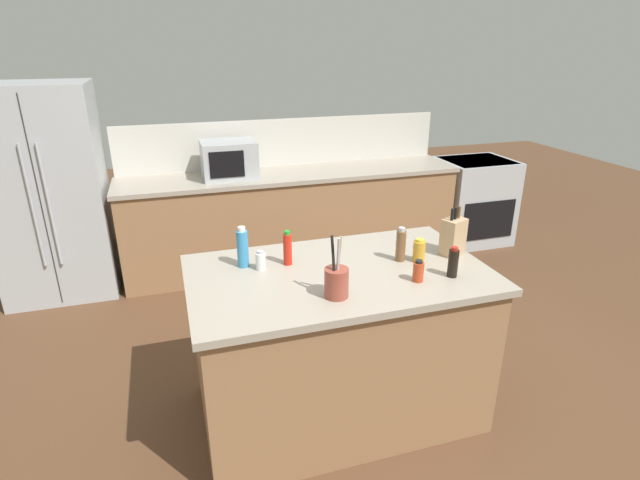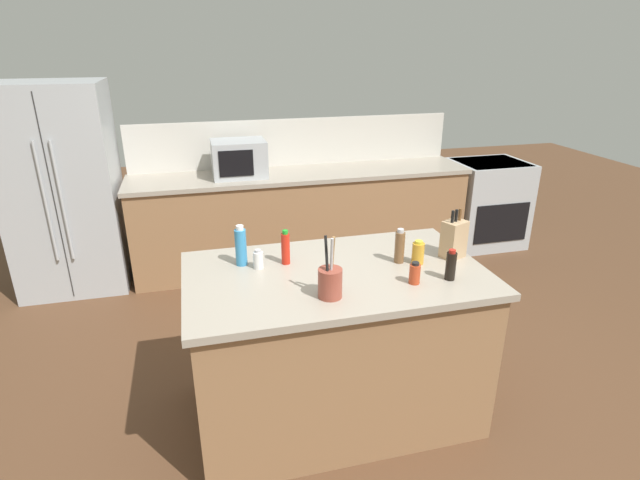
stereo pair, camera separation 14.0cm
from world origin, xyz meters
name	(u,v)px [view 1 (the left image)]	position (x,y,z in m)	size (l,w,h in m)	color
ground_plane	(337,408)	(0.00, 0.00, 0.00)	(14.00, 14.00, 0.00)	brown
back_counter_run	(293,219)	(0.30, 2.20, 0.47)	(3.26, 0.66, 0.94)	#936B47
wall_backsplash	(284,142)	(0.30, 2.52, 1.17)	(3.22, 0.03, 0.46)	beige
kitchen_island	(338,343)	(0.00, 0.00, 0.47)	(1.65, 0.97, 0.94)	#936B47
refrigerator	(50,193)	(-1.82, 2.25, 0.91)	(0.89, 0.75, 1.81)	#ADB2B7
range_oven	(473,200)	(2.35, 2.20, 0.47)	(0.76, 0.65, 0.92)	#ADB2B7
microwave	(229,159)	(-0.29, 2.20, 1.11)	(0.49, 0.39, 0.33)	#ADB2B7
knife_block	(453,236)	(0.71, 0.02, 1.05)	(0.16, 0.14, 0.29)	tan
utensil_crock	(336,281)	(-0.11, -0.27, 1.02)	(0.12, 0.12, 0.32)	brown
honey_jar	(419,251)	(0.48, -0.01, 1.00)	(0.07, 0.07, 0.14)	gold
spice_jar_paprika	(418,271)	(0.36, -0.24, 1.00)	(0.06, 0.06, 0.12)	#B73D1E
salt_shaker	(261,261)	(-0.40, 0.15, 0.99)	(0.06, 0.06, 0.11)	silver
dish_soap_bottle	(243,248)	(-0.49, 0.22, 1.05)	(0.06, 0.06, 0.23)	#3384BC
soy_sauce_bottle	(453,263)	(0.56, -0.24, 1.02)	(0.05, 0.05, 0.17)	black
hot_sauce_bottle	(288,249)	(-0.25, 0.17, 1.03)	(0.05, 0.05, 0.20)	red
pepper_grinder	(401,245)	(0.38, 0.03, 1.04)	(0.06, 0.06, 0.20)	brown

